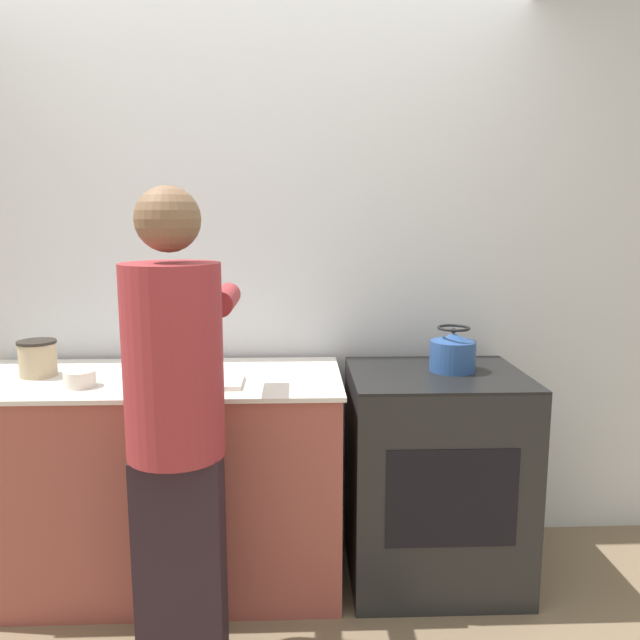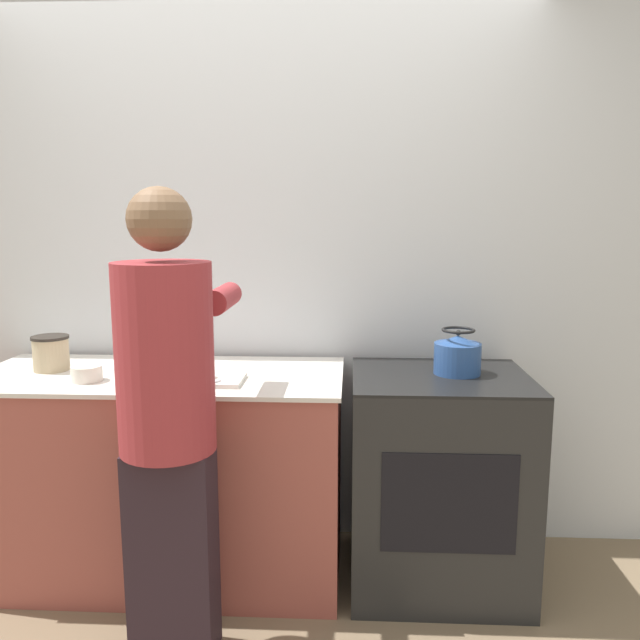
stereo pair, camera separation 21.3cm
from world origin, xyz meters
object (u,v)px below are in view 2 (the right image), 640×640
at_px(canister_jar, 51,353).
at_px(bowl_prep, 87,373).
at_px(person, 168,412).
at_px(cutting_board, 194,380).
at_px(oven, 438,479).
at_px(knife, 197,378).
at_px(kettle, 457,355).

bearing_deg(canister_jar, bowl_prep, -36.93).
distance_m(person, cutting_board, 0.39).
height_order(oven, canister_jar, canister_jar).
height_order(knife, bowl_prep, bowl_prep).
relative_size(person, kettle, 8.55).
bearing_deg(canister_jar, person, -39.29).
distance_m(cutting_board, knife, 0.03).
xyz_separation_m(knife, kettle, (1.05, 0.17, 0.07)).
bearing_deg(knife, canister_jar, -167.99).
relative_size(bowl_prep, canister_jar, 0.78).
bearing_deg(person, knife, 88.84).
bearing_deg(knife, person, -64.23).
relative_size(knife, kettle, 1.01).
xyz_separation_m(oven, person, (-0.99, -0.51, 0.44)).
relative_size(kettle, bowl_prep, 1.58).
bearing_deg(person, canister_jar, 140.71).
relative_size(cutting_board, bowl_prep, 3.22).
relative_size(kettle, canister_jar, 1.24).
bearing_deg(canister_jar, knife, -14.91).
bearing_deg(canister_jar, oven, -1.51).
xyz_separation_m(knife, bowl_prep, (-0.45, 0.01, 0.01)).
xyz_separation_m(person, knife, (0.01, 0.37, 0.02)).
bearing_deg(cutting_board, knife, -50.85).
bearing_deg(knife, kettle, 35.93).
bearing_deg(oven, knife, -172.07).
height_order(oven, person, person).
relative_size(oven, kettle, 4.71).
distance_m(cutting_board, kettle, 1.08).
xyz_separation_m(oven, canister_jar, (-1.66, 0.04, 0.52)).
bearing_deg(kettle, bowl_prep, -174.03).
distance_m(oven, cutting_board, 1.10).
height_order(person, knife, person).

